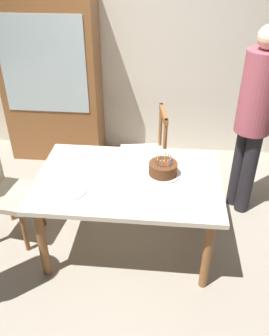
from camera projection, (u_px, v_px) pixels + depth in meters
name	position (u px, v px, depth m)	size (l,w,h in m)	color
ground	(129.00, 244.00, 3.27)	(6.40, 6.40, 0.00)	#9E9384
back_wall	(146.00, 46.00, 4.10)	(6.40, 0.10, 2.60)	silver
dining_table	(128.00, 187.00, 2.92)	(1.48, 0.99, 0.73)	beige
birthday_cake	(163.00, 169.00, 2.88)	(0.28, 0.28, 0.18)	silver
plate_near_celebrant	(72.00, 191.00, 2.72)	(0.22, 0.22, 0.01)	white
plate_far_side	(123.00, 162.00, 3.06)	(0.22, 0.22, 0.01)	white
fork_near_celebrant	(52.00, 189.00, 2.74)	(0.18, 0.02, 0.01)	silver
fork_far_side	(104.00, 163.00, 3.06)	(0.18, 0.02, 0.01)	silver
fork_near_guest	(163.00, 196.00, 2.67)	(0.18, 0.02, 0.01)	silver
chair_spindle_back	(145.00, 155.00, 3.70)	(0.50, 0.50, 0.95)	beige
chair_upholstered	(0.00, 187.00, 3.11)	(0.50, 0.49, 0.95)	tan
person_guest	(254.00, 115.00, 3.18)	(0.32, 0.32, 1.80)	#262328
china_cabinet	(52.00, 81.00, 4.13)	(1.10, 0.45, 1.90)	brown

